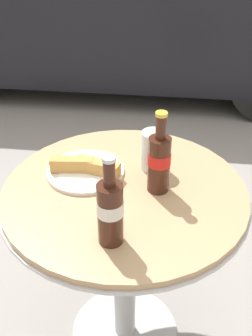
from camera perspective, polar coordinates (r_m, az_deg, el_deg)
ground_plane at (r=1.76m, az=-0.15°, el=-21.32°), size 30.00×30.00×0.00m
bistro_table at (r=1.36m, az=-0.19°, el=-8.36°), size 0.74×0.74×0.69m
cola_bottle_left at (r=1.02m, az=-2.16°, el=-5.71°), size 0.07×0.07×0.25m
cola_bottle_right at (r=1.20m, az=4.51°, el=0.96°), size 0.07×0.07×0.25m
drinking_glass at (r=1.31m, az=3.66°, el=2.15°), size 0.07×0.07×0.13m
lunch_plate_near at (r=1.31m, az=-5.54°, el=-0.17°), size 0.24×0.24×0.06m
parked_car at (r=3.85m, az=-1.87°, el=21.47°), size 3.98×1.75×1.30m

